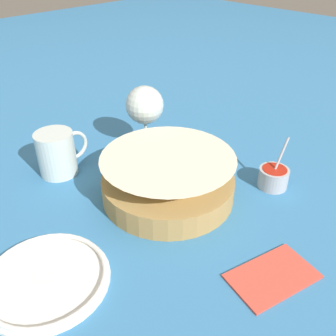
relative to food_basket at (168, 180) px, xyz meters
name	(u,v)px	position (x,y,z in m)	size (l,w,h in m)	color
ground_plane	(181,198)	(0.01, -0.02, -0.04)	(4.00, 4.00, 0.00)	teal
food_basket	(168,180)	(0.00, 0.00, 0.00)	(0.27, 0.27, 0.09)	#B2894C
sauce_cup	(273,177)	(0.18, -0.13, -0.02)	(0.07, 0.06, 0.11)	#B7B7BC
wine_glass	(145,107)	(0.10, 0.18, 0.07)	(0.09, 0.09, 0.16)	silver
beer_mug	(57,155)	(-0.11, 0.24, 0.01)	(0.12, 0.08, 0.10)	silver
side_plate	(47,279)	(-0.29, -0.02, -0.03)	(0.20, 0.20, 0.01)	white
napkin	(273,275)	(-0.03, -0.27, -0.04)	(0.16, 0.12, 0.01)	#DB4C3D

